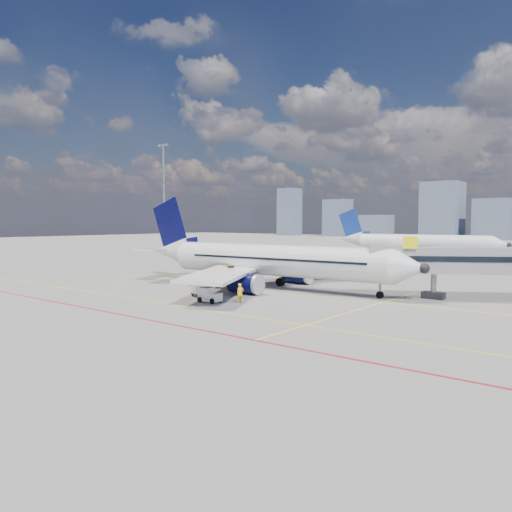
{
  "coord_description": "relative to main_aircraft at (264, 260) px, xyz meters",
  "views": [
    {
      "loc": [
        34.16,
        -36.98,
        7.78
      ],
      "look_at": [
        0.35,
        5.12,
        4.0
      ],
      "focal_mm": 35.0,
      "sensor_mm": 36.0,
      "label": 1
    }
  ],
  "objects": [
    {
      "name": "second_aircraft",
      "position": [
        -3.51,
        55.67,
        0.0
      ],
      "size": [
        35.88,
        31.25,
        10.64
      ],
      "rotation": [
        0.0,
        0.0,
        0.03
      ],
      "color": "silver",
      "rests_on": "ground"
    },
    {
      "name": "ground",
      "position": [
        1.37,
        -8.8,
        -3.22
      ],
      "size": [
        420.0,
        420.0,
        0.0
      ],
      "primitive_type": "plane",
      "color": "gray",
      "rests_on": "ground"
    },
    {
      "name": "baggage_tug",
      "position": [
        2.38,
        -11.68,
        -2.5
      ],
      "size": [
        2.22,
        1.39,
        1.5
      ],
      "rotation": [
        0.0,
        0.0,
        0.04
      ],
      "color": "silver",
      "rests_on": "ground"
    },
    {
      "name": "apron_markings",
      "position": [
        0.8,
        -12.72,
        -3.22
      ],
      "size": [
        90.0,
        35.12,
        0.01
      ],
      "color": "#FAF00D",
      "rests_on": "ground"
    },
    {
      "name": "main_aircraft",
      "position": [
        0.0,
        0.0,
        0.0
      ],
      "size": [
        37.48,
        32.63,
        10.97
      ],
      "rotation": [
        0.0,
        0.0,
        0.05
      ],
      "color": "silver",
      "rests_on": "ground"
    },
    {
      "name": "belt_loader",
      "position": [
        -6.17,
        -3.32,
        -2.51
      ],
      "size": [
        6.84,
        2.05,
        2.77
      ],
      "rotation": [
        0.0,
        0.0,
        -0.05
      ],
      "color": "black",
      "rests_on": "ground"
    },
    {
      "name": "floodlight_mast_nw",
      "position": [
        -53.63,
        31.19,
        10.36
      ],
      "size": [
        3.2,
        0.61,
        25.45
      ],
      "color": "gray",
      "rests_on": "ground"
    },
    {
      "name": "ramp_worker",
      "position": [
        4.94,
        -10.09,
        -2.28
      ],
      "size": [
        0.69,
        0.81,
        1.88
      ],
      "primitive_type": "imported",
      "rotation": [
        0.0,
        0.0,
        1.14
      ],
      "color": "yellow",
      "rests_on": "ground"
    },
    {
      "name": "cargo_dolly",
      "position": [
        -0.33,
        -9.8,
        -2.3
      ],
      "size": [
        3.35,
        2.29,
        1.68
      ],
      "rotation": [
        0.0,
        0.0,
        -0.33
      ],
      "color": "black",
      "rests_on": "ground"
    }
  ]
}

